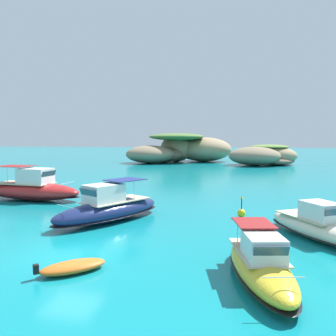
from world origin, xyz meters
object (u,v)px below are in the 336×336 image
motorboat_navy (109,209)px  motorboat_yellow (261,265)px  islet_large (182,149)px  islet_small (265,156)px  motorboat_red (32,189)px  motorboat_cream (316,226)px  dinghy_tender (73,267)px  channel_buoy (241,212)px

motorboat_navy → motorboat_yellow: motorboat_navy is taller
islet_large → islet_small: (18.16, -6.09, -1.02)m
motorboat_yellow → motorboat_red: size_ratio=0.67×
islet_large → motorboat_cream: size_ratio=3.66×
islet_small → motorboat_navy: size_ratio=1.87×
dinghy_tender → channel_buoy: bearing=57.6°
motorboat_red → dinghy_tender: motorboat_red is taller
motorboat_navy → dinghy_tender: (1.59, -8.15, -0.60)m
motorboat_cream → motorboat_yellow: bearing=-118.9°
dinghy_tender → motorboat_yellow: bearing=4.3°
dinghy_tender → motorboat_navy: bearing=101.0°
islet_large → dinghy_tender: size_ratio=9.45×
islet_small → channel_buoy: islet_small is taller
motorboat_cream → motorboat_navy: bearing=173.1°
islet_large → motorboat_navy: bearing=-86.4°
motorboat_red → channel_buoy: bearing=-10.3°
motorboat_yellow → motorboat_red: 22.67m
motorboat_yellow → motorboat_cream: 6.99m
motorboat_red → motorboat_cream: (21.56, -7.42, -0.26)m
motorboat_yellow → channel_buoy: bearing=92.1°
motorboat_navy → motorboat_red: bearing=147.5°
islet_small → motorboat_red: islet_small is taller
islet_large → motorboat_navy: 56.83m
dinghy_tender → motorboat_red: bearing=127.7°
motorboat_cream → channel_buoy: motorboat_cream is taller
motorboat_cream → channel_buoy: bearing=131.9°
islet_small → motorboat_yellow: bearing=-95.6°
motorboat_cream → dinghy_tender: (-10.66, -6.66, -0.45)m
motorboat_yellow → dinghy_tender: 7.31m
islet_small → motorboat_cream: size_ratio=2.25×
motorboat_yellow → dinghy_tender: size_ratio=2.41×
islet_small → motorboat_red: bearing=-118.1°
motorboat_red → motorboat_navy: bearing=-32.5°
islet_small → dinghy_tender: 60.17m
motorboat_yellow → motorboat_cream: bearing=61.1°
motorboat_navy → channel_buoy: bearing=17.7°
islet_large → motorboat_yellow: bearing=-79.0°
motorboat_yellow → motorboat_cream: (3.38, 6.12, 0.05)m
motorboat_navy → dinghy_tender: 8.32m
motorboat_red → channel_buoy: size_ratio=6.51×
motorboat_yellow → islet_large: bearing=101.0°
motorboat_yellow → channel_buoy: (-0.39, 10.31, -0.29)m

